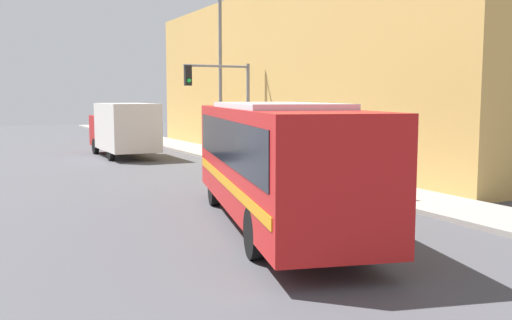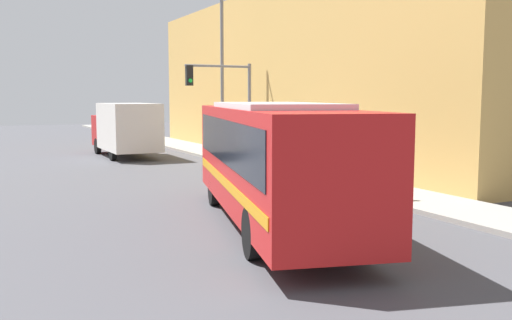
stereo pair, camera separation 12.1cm
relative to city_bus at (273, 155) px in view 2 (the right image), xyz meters
The scene contains 11 objects.
ground_plane 2.24m from the city_bus, 99.27° to the right, with size 120.00×120.00×0.00m, color #47474C.
sidewalk 19.61m from the city_bus, 73.37° to the left, with size 2.60×70.00×0.15m.
building_facade 17.97m from the city_bus, 56.17° to the left, with size 6.00×30.09×8.91m.
city_bus is the anchor object (origin of this frame).
delivery_truck 18.62m from the city_bus, 87.69° to the left, with size 2.48×6.73×2.94m.
fire_hydrant 5.12m from the city_bus, ahead, with size 0.24×0.32×0.81m.
traffic_light_pole 12.51m from the city_bus, 71.95° to the left, with size 3.28×0.35×4.69m.
parking_meter 7.96m from the city_bus, 51.90° to the left, with size 0.14×0.14×1.35m.
street_lamp 16.37m from the city_bus, 72.61° to the left, with size 2.84×0.28×8.32m.
pedestrian_near_corner 13.53m from the city_bus, 62.96° to the left, with size 0.34×0.34×1.73m.
pedestrian_mid_block 13.70m from the city_bus, 67.21° to the left, with size 0.34×0.34×1.58m.
Camera 2 is at (-6.55, -11.31, 3.28)m, focal length 40.00 mm.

